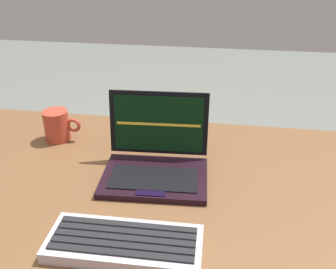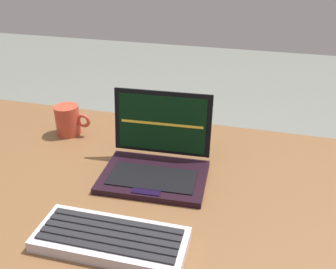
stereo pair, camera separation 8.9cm
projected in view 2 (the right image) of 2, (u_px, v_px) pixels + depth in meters
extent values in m
cube|color=brown|center=(139.00, 186.00, 0.93)|extent=(1.60, 0.73, 0.03)
cube|color=black|center=(154.00, 177.00, 0.93)|extent=(0.27, 0.20, 0.02)
cube|color=black|center=(152.00, 177.00, 0.91)|extent=(0.22, 0.11, 0.00)
cube|color=black|center=(147.00, 191.00, 0.86)|extent=(0.07, 0.03, 0.00)
cube|color=black|center=(162.00, 123.00, 0.96)|extent=(0.26, 0.05, 0.17)
cube|color=black|center=(162.00, 124.00, 0.96)|extent=(0.23, 0.04, 0.15)
cube|color=yellow|center=(162.00, 124.00, 0.96)|extent=(0.22, 0.01, 0.01)
cube|color=#BCB4BD|center=(111.00, 240.00, 0.73)|extent=(0.31, 0.13, 0.03)
cube|color=black|center=(103.00, 248.00, 0.69)|extent=(0.28, 0.02, 0.00)
cube|color=black|center=(107.00, 241.00, 0.70)|extent=(0.28, 0.02, 0.00)
cube|color=black|center=(110.00, 234.00, 0.72)|extent=(0.28, 0.02, 0.00)
cube|color=black|center=(114.00, 227.00, 0.74)|extent=(0.28, 0.02, 0.00)
cube|color=black|center=(117.00, 221.00, 0.75)|extent=(0.28, 0.02, 0.00)
cylinder|color=#B13D2A|center=(68.00, 120.00, 1.13)|extent=(0.07, 0.07, 0.09)
torus|color=#B13D2A|center=(84.00, 121.00, 1.11)|extent=(0.04, 0.01, 0.04)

